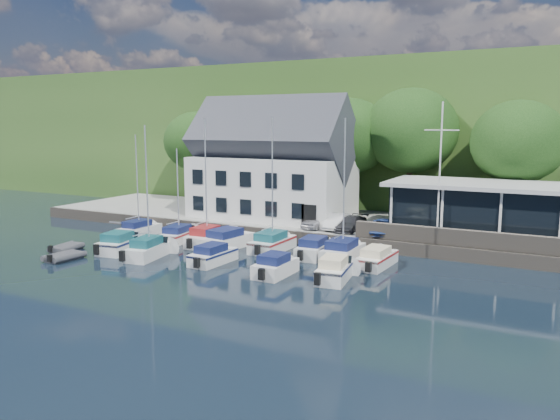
# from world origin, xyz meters

# --- Properties ---
(ground) EXTENTS (180.00, 180.00, 0.00)m
(ground) POSITION_xyz_m (0.00, 0.00, 0.00)
(ground) COLOR black
(ground) RESTS_ON ground
(quay) EXTENTS (60.00, 13.00, 1.00)m
(quay) POSITION_xyz_m (0.00, 17.50, 0.50)
(quay) COLOR gray
(quay) RESTS_ON ground
(quay_face) EXTENTS (60.00, 0.30, 1.00)m
(quay_face) POSITION_xyz_m (0.00, 11.00, 0.50)
(quay_face) COLOR #5E564B
(quay_face) RESTS_ON ground
(hillside) EXTENTS (160.00, 75.00, 16.00)m
(hillside) POSITION_xyz_m (0.00, 62.00, 8.00)
(hillside) COLOR #2A4A1B
(hillside) RESTS_ON ground
(field_patch) EXTENTS (50.00, 30.00, 0.30)m
(field_patch) POSITION_xyz_m (8.00, 70.00, 16.15)
(field_patch) COLOR #4D5B2D
(field_patch) RESTS_ON hillside
(harbor_building) EXTENTS (14.40, 8.20, 8.70)m
(harbor_building) POSITION_xyz_m (-7.00, 16.50, 5.35)
(harbor_building) COLOR silver
(harbor_building) RESTS_ON quay
(club_pavilion) EXTENTS (13.20, 7.20, 4.10)m
(club_pavilion) POSITION_xyz_m (11.00, 16.00, 3.05)
(club_pavilion) COLOR black
(club_pavilion) RESTS_ON quay
(seawall) EXTENTS (18.00, 0.50, 1.20)m
(seawall) POSITION_xyz_m (12.00, 11.40, 1.60)
(seawall) COLOR #5E564B
(seawall) RESTS_ON quay
(gangway) EXTENTS (1.20, 6.00, 1.40)m
(gangway) POSITION_xyz_m (-16.50, 9.00, 0.00)
(gangway) COLOR silver
(gangway) RESTS_ON ground
(car_silver) EXTENTS (1.80, 3.66, 1.20)m
(car_silver) POSITION_xyz_m (-1.09, 13.22, 1.60)
(car_silver) COLOR silver
(car_silver) RESTS_ON quay
(car_white) EXTENTS (1.36, 3.83, 1.26)m
(car_white) POSITION_xyz_m (0.63, 13.46, 1.63)
(car_white) COLOR silver
(car_white) RESTS_ON quay
(car_dgrey) EXTENTS (1.96, 4.11, 1.16)m
(car_dgrey) POSITION_xyz_m (1.83, 13.29, 1.58)
(car_dgrey) COLOR #2B2C30
(car_dgrey) RESTS_ON quay
(car_blue) EXTENTS (2.06, 3.83, 1.24)m
(car_blue) POSITION_xyz_m (4.54, 13.04, 1.62)
(car_blue) COLOR #2D488C
(car_blue) RESTS_ON quay
(flagpole) EXTENTS (2.42, 0.20, 10.07)m
(flagpole) POSITION_xyz_m (8.78, 12.56, 6.03)
(flagpole) COLOR silver
(flagpole) RESTS_ON quay
(tree_0) EXTENTS (7.21, 7.21, 9.86)m
(tree_0) POSITION_xyz_m (-19.25, 21.80, 5.93)
(tree_0) COLOR black
(tree_0) RESTS_ON quay
(tree_1) EXTENTS (8.34, 8.34, 11.40)m
(tree_1) POSITION_xyz_m (-12.92, 22.14, 6.70)
(tree_1) COLOR black
(tree_1) RESTS_ON quay
(tree_2) EXTENTS (8.01, 8.01, 10.95)m
(tree_2) POSITION_xyz_m (-1.59, 21.88, 6.47)
(tree_2) COLOR black
(tree_2) RESTS_ON quay
(tree_3) EXTENTS (8.61, 8.61, 11.77)m
(tree_3) POSITION_xyz_m (4.14, 22.50, 6.88)
(tree_3) COLOR black
(tree_3) RESTS_ON quay
(tree_4) EXTENTS (7.67, 7.67, 10.48)m
(tree_4) POSITION_xyz_m (13.24, 21.58, 6.24)
(tree_4) COLOR black
(tree_4) RESTS_ON quay
(boat_r1_0) EXTENTS (1.93, 5.99, 8.53)m
(boat_r1_0) POSITION_xyz_m (-15.20, 7.59, 4.26)
(boat_r1_0) COLOR silver
(boat_r1_0) RESTS_ON ground
(boat_r1_1) EXTENTS (2.65, 6.03, 8.25)m
(boat_r1_1) POSITION_xyz_m (-10.82, 7.42, 4.12)
(boat_r1_1) COLOR silver
(boat_r1_1) RESTS_ON ground
(boat_r1_2) EXTENTS (2.10, 5.90, 9.56)m
(boat_r1_2) POSITION_xyz_m (-7.92, 7.20, 4.78)
(boat_r1_2) COLOR silver
(boat_r1_2) RESTS_ON ground
(boat_r1_3) EXTENTS (3.22, 6.84, 1.54)m
(boat_r1_3) POSITION_xyz_m (-6.08, 7.26, 0.77)
(boat_r1_3) COLOR silver
(boat_r1_3) RESTS_ON ground
(boat_r1_4) EXTENTS (2.27, 6.31, 9.20)m
(boat_r1_4) POSITION_xyz_m (-2.47, 7.97, 4.60)
(boat_r1_4) COLOR silver
(boat_r1_4) RESTS_ON ground
(boat_r1_5) EXTENTS (2.22, 5.71, 1.48)m
(boat_r1_5) POSITION_xyz_m (1.12, 7.67, 0.74)
(boat_r1_5) COLOR silver
(boat_r1_5) RESTS_ON ground
(boat_r1_6) EXTENTS (2.20, 6.17, 9.21)m
(boat_r1_6) POSITION_xyz_m (3.28, 7.76, 4.61)
(boat_r1_6) COLOR silver
(boat_r1_6) RESTS_ON ground
(boat_r1_7) EXTENTS (2.19, 5.97, 1.36)m
(boat_r1_7) POSITION_xyz_m (5.94, 7.11, 0.68)
(boat_r1_7) COLOR silver
(boat_r1_7) RESTS_ON ground
(boat_r2_0) EXTENTS (2.99, 5.58, 1.56)m
(boat_r2_0) POSITION_xyz_m (-12.39, 2.31, 0.78)
(boat_r2_0) COLOR silver
(boat_r2_0) RESTS_ON ground
(boat_r2_1) EXTENTS (2.80, 6.34, 9.24)m
(boat_r2_1) POSITION_xyz_m (-9.33, 2.03, 4.62)
(boat_r2_1) COLOR silver
(boat_r2_1) RESTS_ON ground
(boat_r2_2) EXTENTS (2.13, 5.49, 1.38)m
(boat_r2_2) POSITION_xyz_m (-4.33, 2.75, 0.69)
(boat_r2_2) COLOR silver
(boat_r2_2) RESTS_ON ground
(boat_r2_3) EXTENTS (1.99, 4.97, 1.44)m
(boat_r2_3) POSITION_xyz_m (0.90, 2.04, 0.72)
(boat_r2_3) COLOR silver
(boat_r2_3) RESTS_ON ground
(boat_r2_4) EXTENTS (2.52, 5.52, 1.53)m
(boat_r2_4) POSITION_xyz_m (4.65, 2.71, 0.76)
(boat_r2_4) COLOR silver
(boat_r2_4) RESTS_ON ground
(dinghy_0) EXTENTS (2.04, 2.96, 0.64)m
(dinghy_0) POSITION_xyz_m (-16.29, 0.75, 0.32)
(dinghy_0) COLOR #37383C
(dinghy_0) RESTS_ON ground
(dinghy_1) EXTENTS (1.87, 2.89, 0.65)m
(dinghy_1) POSITION_xyz_m (-14.22, -1.28, 0.32)
(dinghy_1) COLOR #37383C
(dinghy_1) RESTS_ON ground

